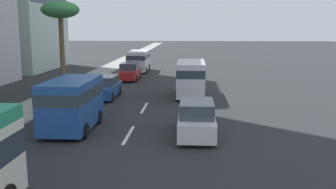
{
  "coord_description": "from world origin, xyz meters",
  "views": [
    {
      "loc": [
        -4.24,
        -3.01,
        5.2
      ],
      "look_at": [
        17.72,
        -1.66,
        1.28
      ],
      "focal_mm": 41.42,
      "sensor_mm": 36.0,
      "label": 1
    }
  ],
  "objects_px": {
    "car_lead": "(104,87)",
    "van_fourth": "(72,101)",
    "car_seventh": "(196,119)",
    "van_fifth": "(139,60)",
    "van_third": "(191,77)",
    "car_sixth": "(130,72)",
    "palm_tree": "(60,13)"
  },
  "relations": [
    {
      "from": "van_fifth",
      "to": "car_sixth",
      "type": "xyz_separation_m",
      "value": [
        -6.6,
        -0.02,
        -0.59
      ]
    },
    {
      "from": "car_lead",
      "to": "van_fourth",
      "type": "distance_m",
      "value": 8.98
    },
    {
      "from": "van_fourth",
      "to": "car_seventh",
      "type": "bearing_deg",
      "value": 84.58
    },
    {
      "from": "van_fourth",
      "to": "car_sixth",
      "type": "distance_m",
      "value": 18.52
    },
    {
      "from": "car_lead",
      "to": "van_fourth",
      "type": "height_order",
      "value": "van_fourth"
    },
    {
      "from": "car_seventh",
      "to": "van_fourth",
      "type": "bearing_deg",
      "value": 84.58
    },
    {
      "from": "van_fourth",
      "to": "car_seventh",
      "type": "distance_m",
      "value": 6.29
    },
    {
      "from": "van_fifth",
      "to": "palm_tree",
      "type": "bearing_deg",
      "value": -16.53
    },
    {
      "from": "van_fifth",
      "to": "car_lead",
      "type": "bearing_deg",
      "value": -1.16
    },
    {
      "from": "van_fourth",
      "to": "van_fifth",
      "type": "distance_m",
      "value": 25.11
    },
    {
      "from": "car_sixth",
      "to": "car_seventh",
      "type": "bearing_deg",
      "value": 18.24
    },
    {
      "from": "van_fourth",
      "to": "car_lead",
      "type": "bearing_deg",
      "value": -177.35
    },
    {
      "from": "van_third",
      "to": "car_seventh",
      "type": "height_order",
      "value": "van_third"
    },
    {
      "from": "car_seventh",
      "to": "van_fifth",
      "type": "bearing_deg",
      "value": 13.8
    },
    {
      "from": "car_lead",
      "to": "van_fourth",
      "type": "xyz_separation_m",
      "value": [
        -8.95,
        -0.41,
        0.71
      ]
    },
    {
      "from": "car_sixth",
      "to": "van_fourth",
      "type": "bearing_deg",
      "value": 0.21
    },
    {
      "from": "car_sixth",
      "to": "palm_tree",
      "type": "height_order",
      "value": "palm_tree"
    },
    {
      "from": "car_lead",
      "to": "van_third",
      "type": "height_order",
      "value": "van_third"
    },
    {
      "from": "car_lead",
      "to": "car_seventh",
      "type": "height_order",
      "value": "car_seventh"
    },
    {
      "from": "van_third",
      "to": "car_sixth",
      "type": "relative_size",
      "value": 1.12
    },
    {
      "from": "car_seventh",
      "to": "palm_tree",
      "type": "xyz_separation_m",
      "value": [
        11.83,
        10.43,
        5.39
      ]
    },
    {
      "from": "van_third",
      "to": "palm_tree",
      "type": "relative_size",
      "value": 0.74
    },
    {
      "from": "van_third",
      "to": "van_fourth",
      "type": "relative_size",
      "value": 1.09
    },
    {
      "from": "car_lead",
      "to": "car_sixth",
      "type": "bearing_deg",
      "value": 177.94
    },
    {
      "from": "car_sixth",
      "to": "van_third",
      "type": "bearing_deg",
      "value": 34.51
    },
    {
      "from": "van_third",
      "to": "car_lead",
      "type": "bearing_deg",
      "value": 97.83
    },
    {
      "from": "car_lead",
      "to": "van_third",
      "type": "relative_size",
      "value": 0.89
    },
    {
      "from": "van_fifth",
      "to": "car_sixth",
      "type": "bearing_deg",
      "value": 0.14
    },
    {
      "from": "car_seventh",
      "to": "palm_tree",
      "type": "distance_m",
      "value": 16.67
    },
    {
      "from": "car_lead",
      "to": "van_fifth",
      "type": "xyz_separation_m",
      "value": [
        16.17,
        -0.33,
        0.61
      ]
    },
    {
      "from": "car_lead",
      "to": "car_sixth",
      "type": "relative_size",
      "value": 1.0
    },
    {
      "from": "car_lead",
      "to": "car_seventh",
      "type": "relative_size",
      "value": 1.0
    }
  ]
}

